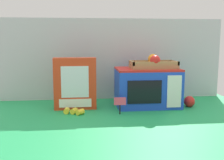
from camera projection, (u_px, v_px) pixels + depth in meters
name	position (u px, v px, depth m)	size (l,w,h in m)	color
ground_plane	(119.00, 109.00, 1.68)	(1.70, 1.70, 0.00)	#219E54
display_back_panel	(113.00, 59.00, 1.95)	(1.61, 0.03, 0.58)	#B7BABF
toy_microwave	(147.00, 87.00, 1.74)	(0.40, 0.27, 0.25)	blue
food_groups_crate	(153.00, 64.00, 1.72)	(0.29, 0.16, 0.09)	#A37F51
cookie_set_box	(75.00, 84.00, 1.66)	(0.26, 0.08, 0.32)	red
price_sign	(120.00, 103.00, 1.55)	(0.07, 0.01, 0.10)	black
loose_toy_banana	(74.00, 111.00, 1.57)	(0.12, 0.09, 0.03)	yellow
loose_toy_apple	(189.00, 101.00, 1.73)	(0.07, 0.07, 0.07)	red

